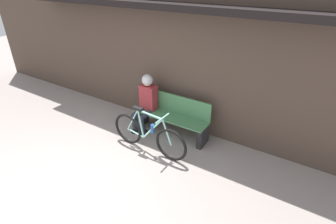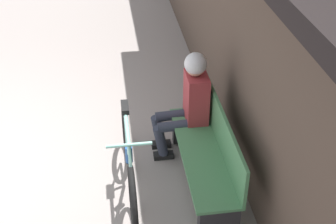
% 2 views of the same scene
% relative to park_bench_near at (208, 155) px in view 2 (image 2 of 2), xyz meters
% --- Properties ---
extents(storefront_wall, '(12.00, 0.56, 3.20)m').
position_rel_park_bench_near_xyz_m(storefront_wall, '(-0.48, 0.40, 1.28)').
color(storefront_wall, '#4C3D33').
rests_on(storefront_wall, ground_plane).
extents(park_bench_near, '(1.58, 0.42, 0.82)m').
position_rel_park_bench_near_xyz_m(park_bench_near, '(0.00, 0.00, 0.00)').
color(park_bench_near, '#477F51').
rests_on(park_bench_near, ground_plane).
extents(bicycle, '(1.64, 0.40, 0.87)m').
position_rel_park_bench_near_xyz_m(bicycle, '(-0.04, -0.77, -0.03)').
color(bicycle, black).
rests_on(bicycle, ground_plane).
extents(person_seated, '(0.34, 0.59, 1.20)m').
position_rel_park_bench_near_xyz_m(person_seated, '(-0.58, -0.10, 0.31)').
color(person_seated, '#2D3342').
rests_on(person_seated, ground_plane).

